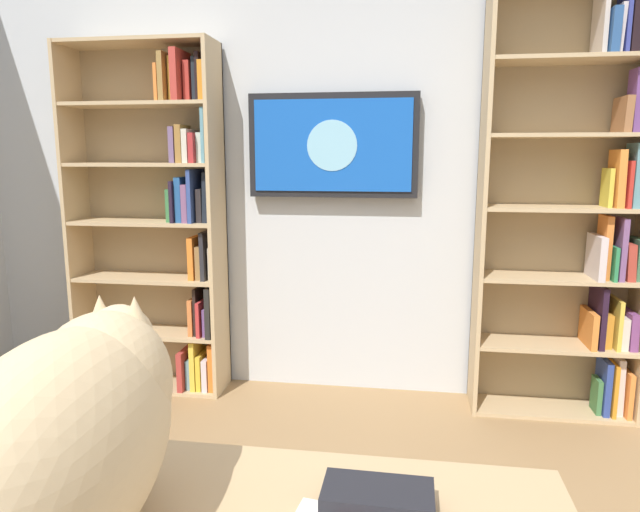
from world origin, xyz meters
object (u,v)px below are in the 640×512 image
(bookshelf_right, at_px, (165,221))
(cat, at_px, (75,432))
(bookshelf_left, at_px, (583,208))
(wall_mounted_tv, at_px, (333,146))
(desk_book_stack, at_px, (378,500))

(bookshelf_right, distance_m, cat, 2.47)
(bookshelf_left, distance_m, cat, 2.72)
(wall_mounted_tv, bearing_deg, bookshelf_left, 176.36)
(cat, bearing_deg, bookshelf_left, -121.57)
(bookshelf_right, relative_size, cat, 2.89)
(desk_book_stack, bearing_deg, bookshelf_left, -113.66)
(cat, bearing_deg, desk_book_stack, -161.83)
(bookshelf_left, distance_m, bookshelf_right, 2.29)
(cat, distance_m, desk_book_stack, 0.53)
(wall_mounted_tv, xyz_separation_m, desk_book_stack, (-0.37, 2.24, -0.66))
(bookshelf_left, bearing_deg, wall_mounted_tv, -3.64)
(bookshelf_right, relative_size, wall_mounted_tv, 2.12)
(wall_mounted_tv, bearing_deg, bookshelf_right, 4.93)
(bookshelf_right, distance_m, wall_mounted_tv, 1.06)
(bookshelf_right, xyz_separation_m, desk_book_stack, (-1.34, 2.15, -0.24))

